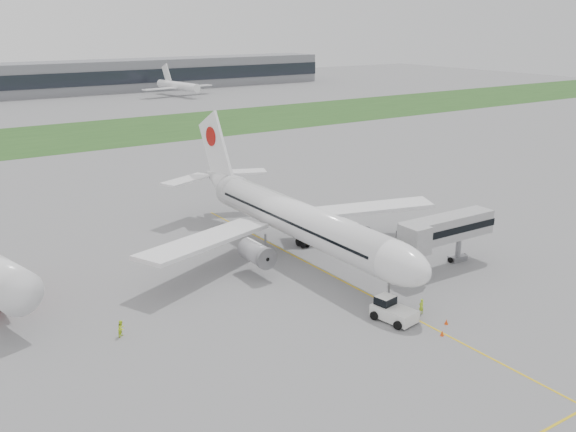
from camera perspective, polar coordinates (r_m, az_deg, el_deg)
ground at (r=87.15m, az=2.23°, el=-4.42°), size 600.00×600.00×0.00m
apron_markings at (r=83.46m, az=4.25°, el=-5.46°), size 70.00×70.00×0.04m
grass_strip at (r=194.17m, az=-19.19°, el=6.68°), size 600.00×50.00×0.02m
airliner at (r=89.03m, az=0.43°, el=-0.08°), size 48.13×53.95×17.88m
pushback_tug at (r=72.61m, az=9.21°, el=-8.24°), size 3.97×5.27×2.50m
jet_bridge at (r=86.77m, az=13.56°, el=-1.22°), size 15.77×4.50×7.29m
safety_cone_left at (r=70.50m, az=13.54°, el=-10.09°), size 0.43×0.43×0.60m
safety_cone_right at (r=73.06m, az=13.90°, el=-9.11°), size 0.43×0.43×0.60m
ground_crew_near at (r=74.64m, az=11.76°, el=-7.87°), size 0.67×0.46×1.80m
ground_crew_far at (r=70.42m, az=-14.59°, el=-9.64°), size 1.13×1.10×1.83m
distant_aircraft_right at (r=287.34m, az=-9.71°, el=10.47°), size 36.88×33.55×12.69m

